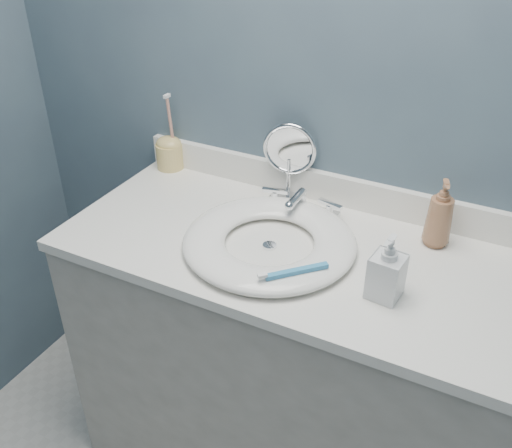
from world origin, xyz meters
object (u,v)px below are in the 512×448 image
Objects in this scene: makeup_mirror at (289,158)px; toothbrush_holder at (170,151)px; soap_bottle_clear at (387,267)px; soap_bottle_amber at (440,213)px.

makeup_mirror is 0.93× the size of toothbrush_holder.
makeup_mirror reaches higher than soap_bottle_clear.
toothbrush_holder is (-0.87, 0.06, -0.03)m from soap_bottle_amber.
soap_bottle_amber is 0.28m from soap_bottle_clear.
toothbrush_holder is at bearing 164.23° from soap_bottle_clear.
makeup_mirror is 0.43m from toothbrush_holder.
soap_bottle_amber is (0.45, -0.06, -0.03)m from makeup_mirror.
soap_bottle_clear is at bearing -21.84° from toothbrush_holder.
toothbrush_holder reaches higher than makeup_mirror.
makeup_mirror is at bearing 0.06° from toothbrush_holder.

